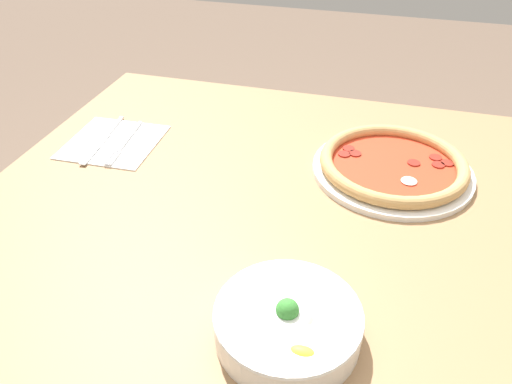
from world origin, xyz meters
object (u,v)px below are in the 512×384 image
object	(u,v)px
fork	(126,142)
knife	(105,137)
bowl	(288,321)
pizza	(393,166)

from	to	relation	value
fork	knife	bearing A→B (deg)	-103.45
fork	knife	distance (m)	0.06
fork	bowl	bearing A→B (deg)	42.36
pizza	fork	bearing A→B (deg)	3.88
bowl	knife	bearing A→B (deg)	-39.20
bowl	fork	world-z (taller)	bowl
knife	fork	bearing A→B (deg)	76.55
fork	knife	size ratio (longest dim) A/B	0.90
pizza	bowl	size ratio (longest dim) A/B	1.59
fork	knife	world-z (taller)	same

